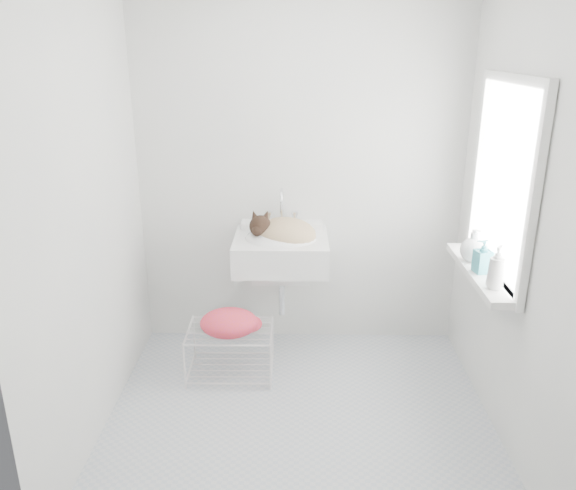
{
  "coord_description": "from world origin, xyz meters",
  "views": [
    {
      "loc": [
        -0.01,
        -2.77,
        2.04
      ],
      "look_at": [
        -0.07,
        0.5,
        0.88
      ],
      "focal_mm": 35.51,
      "sensor_mm": 36.0,
      "label": 1
    }
  ],
  "objects_px": {
    "bottle_c": "(472,260)",
    "cat": "(283,232)",
    "bottle_b": "(481,272)",
    "bottle_a": "(494,288)",
    "wire_rack": "(231,353)",
    "sink": "(281,237)"
  },
  "relations": [
    {
      "from": "cat",
      "to": "bottle_c",
      "type": "xyz_separation_m",
      "value": [
        1.11,
        -0.38,
        -0.04
      ]
    },
    {
      "from": "wire_rack",
      "to": "bottle_b",
      "type": "relative_size",
      "value": 2.82
    },
    {
      "from": "wire_rack",
      "to": "bottle_a",
      "type": "bearing_deg",
      "value": -19.92
    },
    {
      "from": "cat",
      "to": "bottle_b",
      "type": "bearing_deg",
      "value": -16.04
    },
    {
      "from": "cat",
      "to": "sink",
      "type": "bearing_deg",
      "value": 139.18
    },
    {
      "from": "bottle_b",
      "to": "bottle_c",
      "type": "relative_size",
      "value": 1.0
    },
    {
      "from": "bottle_b",
      "to": "bottle_c",
      "type": "bearing_deg",
      "value": 90.0
    },
    {
      "from": "bottle_a",
      "to": "sink",
      "type": "bearing_deg",
      "value": 144.47
    },
    {
      "from": "sink",
      "to": "bottle_a",
      "type": "distance_m",
      "value": 1.38
    },
    {
      "from": "bottle_b",
      "to": "wire_rack",
      "type": "bearing_deg",
      "value": 168.0
    },
    {
      "from": "bottle_a",
      "to": "bottle_c",
      "type": "height_order",
      "value": "bottle_a"
    },
    {
      "from": "bottle_a",
      "to": "bottle_b",
      "type": "bearing_deg",
      "value": 90.0
    },
    {
      "from": "sink",
      "to": "cat",
      "type": "relative_size",
      "value": 1.34
    },
    {
      "from": "bottle_c",
      "to": "cat",
      "type": "bearing_deg",
      "value": 160.93
    },
    {
      "from": "cat",
      "to": "bottle_c",
      "type": "bearing_deg",
      "value": -7.99
    },
    {
      "from": "sink",
      "to": "wire_rack",
      "type": "bearing_deg",
      "value": -139.14
    },
    {
      "from": "cat",
      "to": "bottle_c",
      "type": "relative_size",
      "value": 2.42
    },
    {
      "from": "wire_rack",
      "to": "bottle_c",
      "type": "bearing_deg",
      "value": -4.84
    },
    {
      "from": "sink",
      "to": "bottle_a",
      "type": "xyz_separation_m",
      "value": [
        1.12,
        -0.8,
        0.0
      ]
    },
    {
      "from": "wire_rack",
      "to": "bottle_b",
      "type": "distance_m",
      "value": 1.63
    },
    {
      "from": "wire_rack",
      "to": "bottle_b",
      "type": "bearing_deg",
      "value": -12.0
    },
    {
      "from": "wire_rack",
      "to": "bottle_b",
      "type": "height_order",
      "value": "bottle_b"
    }
  ]
}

